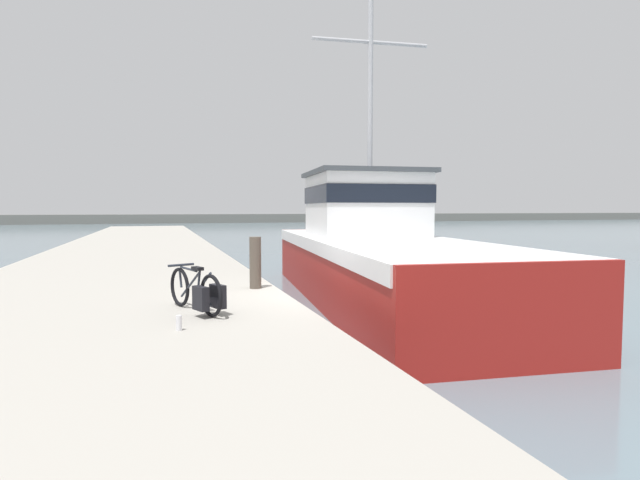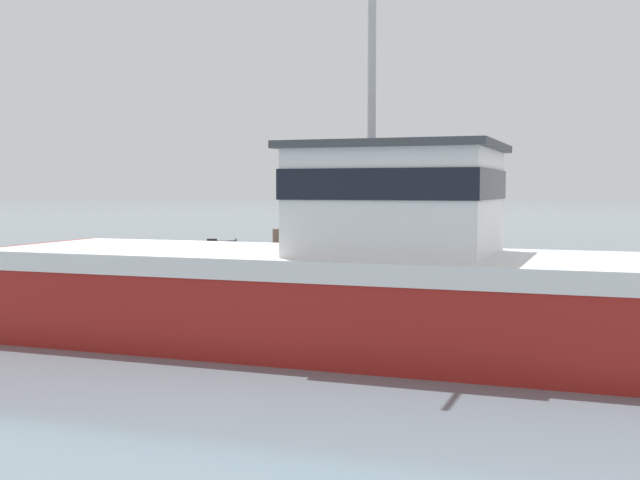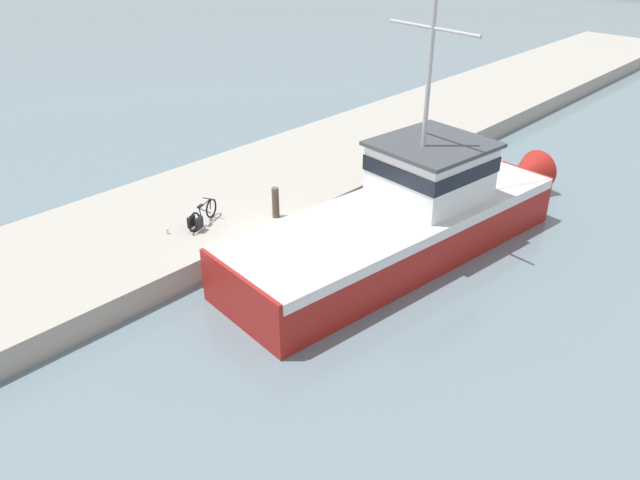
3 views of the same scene
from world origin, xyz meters
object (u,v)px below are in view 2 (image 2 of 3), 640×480
(fishing_boat_main, at_px, (348,276))
(bicycle_touring, at_px, (210,255))
(water_bottle_by_bike, at_px, (176,262))
(mooring_post, at_px, (278,252))

(fishing_boat_main, bearing_deg, bicycle_touring, -131.56)
(fishing_boat_main, bearing_deg, water_bottle_by_bike, -127.47)
(fishing_boat_main, height_order, bicycle_touring, fishing_boat_main)
(bicycle_touring, bearing_deg, mooring_post, 36.59)
(bicycle_touring, height_order, water_bottle_by_bike, bicycle_touring)
(fishing_boat_main, distance_m, water_bottle_by_bike, 7.60)
(bicycle_touring, height_order, mooring_post, mooring_post)
(mooring_post, distance_m, water_bottle_by_bike, 3.56)
(water_bottle_by_bike, bearing_deg, fishing_boat_main, 46.25)
(bicycle_touring, relative_size, mooring_post, 1.53)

